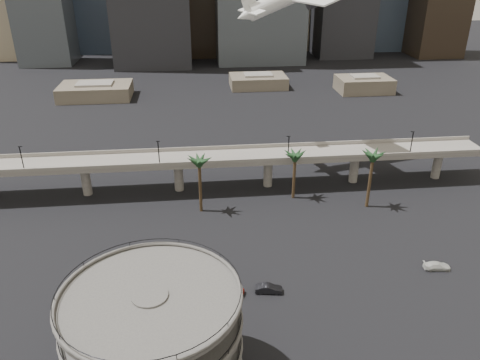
{
  "coord_description": "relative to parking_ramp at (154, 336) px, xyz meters",
  "views": [
    {
      "loc": [
        -6.98,
        -48.57,
        52.68
      ],
      "look_at": [
        1.16,
        28.0,
        15.13
      ],
      "focal_mm": 35.0,
      "sensor_mm": 36.0,
      "label": 1
    }
  ],
  "objects": [
    {
      "name": "overpass",
      "position": [
        13.0,
        59.0,
        -2.5
      ],
      "size": [
        130.0,
        9.3,
        14.7
      ],
      "color": "slate",
      "rests_on": "ground"
    },
    {
      "name": "car_a",
      "position": [
        11.15,
        18.94,
        -9.02
      ],
      "size": [
        5.18,
        3.53,
        1.64
      ],
      "primitive_type": "imported",
      "rotation": [
        0.0,
        0.0,
        1.2
      ],
      "color": "#A82118",
      "rests_on": "ground"
    },
    {
      "name": "ground",
      "position": [
        13.0,
        4.0,
        -9.84
      ],
      "size": [
        700.0,
        700.0,
        0.0
      ],
      "primitive_type": "plane",
      "color": "black",
      "rests_on": "ground"
    },
    {
      "name": "palm_trees",
      "position": [
        27.02,
        48.65,
        1.59
      ],
      "size": [
        42.4,
        10.4,
        14.0
      ],
      "color": "#44301D",
      "rests_on": "ground"
    },
    {
      "name": "low_buildings",
      "position": [
        19.89,
        146.3,
        -6.97
      ],
      "size": [
        135.0,
        27.5,
        6.8
      ],
      "color": "brown",
      "rests_on": "ground"
    },
    {
      "name": "parking_ramp",
      "position": [
        0.0,
        0.0,
        0.0
      ],
      "size": [
        22.2,
        22.2,
        17.35
      ],
      "color": "#504D4A",
      "rests_on": "ground"
    },
    {
      "name": "car_b",
      "position": [
        17.67,
        18.4,
        -9.06
      ],
      "size": [
        4.9,
        2.29,
        1.55
      ],
      "primitive_type": "imported",
      "rotation": [
        0.0,
        0.0,
        1.43
      ],
      "color": "black",
      "rests_on": "ground"
    },
    {
      "name": "car_c",
      "position": [
        49.59,
        21.62,
        -9.12
      ],
      "size": [
        5.07,
        2.44,
        1.42
      ],
      "primitive_type": "imported",
      "rotation": [
        0.0,
        0.0,
        1.48
      ],
      "color": "silver",
      "rests_on": "ground"
    }
  ]
}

